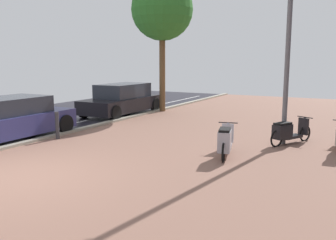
# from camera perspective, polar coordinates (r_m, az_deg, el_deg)

# --- Properties ---
(ground) EXTENTS (21.00, 40.00, 0.13)m
(ground) POSITION_cam_1_polar(r_m,az_deg,el_deg) (7.37, -15.49, -10.57)
(ground) COLOR black
(scooter_mid) EXTENTS (0.74, 1.81, 0.80)m
(scooter_mid) POSITION_cam_1_polar(r_m,az_deg,el_deg) (9.42, 8.84, -3.23)
(scooter_mid) COLOR black
(scooter_mid) RESTS_ON ground
(scooter_far) EXTENTS (0.97, 1.64, 0.77)m
(scooter_far) POSITION_cam_1_polar(r_m,az_deg,el_deg) (11.24, 18.03, -1.76)
(scooter_far) COLOR black
(scooter_far) RESTS_ON ground
(parked_car_near) EXTENTS (1.90, 4.13, 1.30)m
(parked_car_near) POSITION_cam_1_polar(r_m,az_deg,el_deg) (12.39, -23.38, 0.06)
(parked_car_near) COLOR navy
(parked_car_near) RESTS_ON ground
(parked_car_far) EXTENTS (1.83, 4.24, 1.36)m
(parked_car_far) POSITION_cam_1_polar(r_m,az_deg,el_deg) (16.75, -7.12, 3.13)
(parked_car_far) COLOR black
(parked_car_far) RESTS_ON ground
(lamp_post) EXTENTS (0.20, 0.52, 6.12)m
(lamp_post) POSITION_cam_1_polar(r_m,az_deg,el_deg) (11.15, 18.22, 13.71)
(lamp_post) COLOR slate
(lamp_post) RESTS_ON ground
(street_tree) EXTENTS (2.85, 2.85, 6.15)m
(street_tree) POSITION_cam_1_polar(r_m,az_deg,el_deg) (17.66, -0.91, 16.64)
(street_tree) COLOR brown
(street_tree) RESTS_ON ground
(bollard_far) EXTENTS (0.12, 0.12, 0.85)m
(bollard_far) POSITION_cam_1_polar(r_m,az_deg,el_deg) (11.92, -16.77, -0.82)
(bollard_far) COLOR #38383D
(bollard_far) RESTS_ON ground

